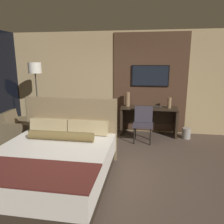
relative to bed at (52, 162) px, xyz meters
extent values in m
plane|color=#4C3D33|center=(0.62, 0.41, -0.34)|extent=(16.00, 16.00, 0.00)
cube|color=tan|center=(0.62, 3.01, 1.06)|extent=(7.20, 0.06, 2.80)
cube|color=#4C3323|center=(1.60, 2.97, 1.06)|extent=(2.01, 0.03, 2.70)
cube|color=#33281E|center=(0.00, -0.11, -0.23)|extent=(1.82, 2.04, 0.22)
cube|color=silver|center=(0.00, -0.11, 0.06)|extent=(1.87, 2.10, 0.36)
cube|color=#56231E|center=(0.00, -0.79, 0.25)|extent=(1.89, 0.74, 0.02)
cube|color=#7F6B4C|center=(0.00, 0.98, 0.30)|extent=(1.91, 0.08, 1.28)
cube|color=tan|center=(-0.40, 0.84, 0.38)|extent=(0.79, 0.23, 0.31)
cube|color=tan|center=(0.40, 0.84, 0.38)|extent=(0.79, 0.23, 0.31)
cylinder|color=brown|center=(0.00, 0.43, 0.32)|extent=(1.22, 0.17, 0.17)
cube|color=#2D2319|center=(1.60, 2.68, 0.42)|extent=(1.51, 0.52, 0.03)
cube|color=#2D2319|center=(0.87, 2.68, 0.03)|extent=(0.06, 0.47, 0.74)
cube|color=#2D2319|center=(2.32, 2.68, 0.03)|extent=(0.06, 0.47, 0.74)
cube|color=#2D2319|center=(1.60, 2.92, 0.10)|extent=(1.39, 0.02, 0.37)
cube|color=black|center=(1.60, 2.93, 1.27)|extent=(1.01, 0.04, 0.57)
cube|color=black|center=(1.60, 2.91, 1.27)|extent=(0.95, 0.01, 0.52)
cube|color=#38333D|center=(1.46, 2.10, 0.10)|extent=(0.51, 0.48, 0.05)
cube|color=#38333D|center=(1.46, 2.31, 0.34)|extent=(0.46, 0.12, 0.42)
cylinder|color=black|center=(1.26, 1.92, -0.13)|extent=(0.04, 0.04, 0.42)
cylinder|color=black|center=(1.65, 1.91, -0.13)|extent=(0.04, 0.04, 0.42)
cylinder|color=black|center=(1.27, 2.30, -0.13)|extent=(0.04, 0.04, 0.42)
cylinder|color=black|center=(1.66, 2.28, -0.13)|extent=(0.04, 0.04, 0.42)
cube|color=brown|center=(-1.50, 1.58, -0.12)|extent=(0.79, 0.65, 0.44)
cube|color=brown|center=(-1.80, 1.55, 0.28)|extent=(0.25, 0.60, 0.38)
cube|color=brown|center=(-1.47, 1.24, -0.05)|extent=(0.75, 0.17, 0.58)
cube|color=brown|center=(-1.53, 1.92, -0.05)|extent=(0.75, 0.17, 0.58)
cylinder|color=#282623|center=(-1.41, 2.28, -0.33)|extent=(0.28, 0.28, 0.03)
cylinder|color=#332D28|center=(-1.41, 2.28, 0.52)|extent=(0.03, 0.03, 1.73)
cylinder|color=silver|center=(-1.41, 2.28, 1.48)|extent=(0.34, 0.34, 0.28)
cylinder|color=#846647|center=(1.01, 2.75, 0.63)|extent=(0.12, 0.12, 0.39)
cylinder|color=#846647|center=(2.13, 2.67, 0.58)|extent=(0.10, 0.10, 0.28)
cube|color=#332D28|center=(1.83, 2.74, 0.45)|extent=(0.26, 0.21, 0.03)
cylinder|color=gray|center=(2.60, 2.55, -0.20)|extent=(0.22, 0.22, 0.28)
camera|label=1|loc=(1.52, -3.17, 1.66)|focal=35.00mm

